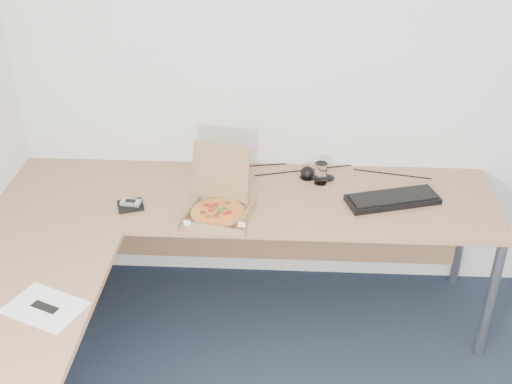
# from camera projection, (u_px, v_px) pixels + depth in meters

# --- Properties ---
(room_shell) EXTENTS (3.50, 3.50, 2.50)m
(room_shell) POSITION_uv_depth(u_px,v_px,m) (396.00, 296.00, 1.73)
(room_shell) COLOR white
(room_shell) RESTS_ON ground
(desk) EXTENTS (2.50, 2.20, 0.73)m
(desk) POSITION_uv_depth(u_px,v_px,m) (170.00, 247.00, 2.89)
(desk) COLOR #B17C57
(desk) RESTS_ON ground
(pizza_box) EXTENTS (0.29, 0.34, 0.30)m
(pizza_box) POSITION_uv_depth(u_px,v_px,m) (218.00, 209.00, 3.04)
(pizza_box) COLOR #A88356
(pizza_box) RESTS_ON desk
(drinking_glass) EXTENTS (0.07, 0.07, 0.12)m
(drinking_glass) POSITION_uv_depth(u_px,v_px,m) (321.00, 173.00, 3.30)
(drinking_glass) COLOR white
(drinking_glass) RESTS_ON desk
(keyboard) EXTENTS (0.48, 0.29, 0.03)m
(keyboard) POSITION_uv_depth(u_px,v_px,m) (393.00, 199.00, 3.16)
(keyboard) COLOR black
(keyboard) RESTS_ON desk
(mouse) EXTENTS (0.10, 0.09, 0.03)m
(mouse) POSITION_uv_depth(u_px,v_px,m) (326.00, 178.00, 3.35)
(mouse) COLOR black
(mouse) RESTS_ON desk
(wallet) EXTENTS (0.15, 0.14, 0.02)m
(wallet) POSITION_uv_depth(u_px,v_px,m) (131.00, 206.00, 3.12)
(wallet) COLOR black
(wallet) RESTS_ON desk
(phone) EXTENTS (0.10, 0.06, 0.02)m
(phone) POSITION_uv_depth(u_px,v_px,m) (131.00, 203.00, 3.11)
(phone) COLOR #B2B5BA
(phone) RESTS_ON wallet
(paper_sheet) EXTENTS (0.35, 0.30, 0.00)m
(paper_sheet) POSITION_uv_depth(u_px,v_px,m) (45.00, 307.00, 2.48)
(paper_sheet) COLOR white
(paper_sheet) RESTS_ON desk
(dome_speaker) EXTENTS (0.08, 0.08, 0.07)m
(dome_speaker) POSITION_uv_depth(u_px,v_px,m) (307.00, 172.00, 3.37)
(dome_speaker) COLOR black
(dome_speaker) RESTS_ON desk
(cable_bundle) EXTENTS (0.62, 0.13, 0.01)m
(cable_bundle) POSITION_uv_depth(u_px,v_px,m) (306.00, 170.00, 3.45)
(cable_bundle) COLOR black
(cable_bundle) RESTS_ON desk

